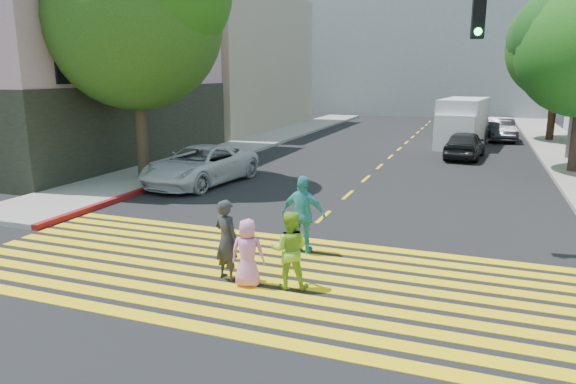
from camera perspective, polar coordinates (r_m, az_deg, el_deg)
The scene contains 20 objects.
ground at distance 9.85m, azimuth -6.20°, elevation -11.68°, with size 120.00×120.00×0.00m, color black.
sidewalk_left at distance 32.76m, azimuth -2.41°, elevation 5.89°, with size 3.00×40.00×0.15m, color gray.
curb_red at distance 18.22m, azimuth -17.33°, elevation -0.37°, with size 0.20×8.00×0.16m, color maroon.
crosswalk at distance 10.91m, azimuth -3.19°, elevation -9.08°, with size 13.40×5.30×0.01m.
lane_line at distance 31.03m, azimuth 12.66°, elevation 5.06°, with size 0.12×34.40×0.01m.
building_left_pink at distance 28.33m, azimuth -25.45°, elevation 12.71°, with size 12.10×14.10×11.00m.
building_left_tan at distance 41.21m, azimuth -9.09°, elevation 14.05°, with size 12.00×16.00×10.00m, color tan.
backdrop_block at distance 56.17m, azimuth 16.70°, elevation 14.37°, with size 30.00×8.00×12.00m, color gray.
tree_left at distance 20.77m, azimuth -16.52°, elevation 18.73°, with size 8.27×7.91×9.44m.
tree_right_far at distance 35.61m, azimuth 28.09°, elevation 14.42°, with size 7.83×7.78×8.76m.
pedestrian_man at distance 10.45m, azimuth -6.83°, elevation -5.31°, with size 0.61×0.40×1.67m, color #29292C.
pedestrian_woman at distance 9.99m, azimuth 0.17°, elevation -6.46°, with size 0.75×0.59×1.55m, color #8CC42A.
pedestrian_child at distance 10.14m, azimuth -4.51°, elevation -6.75°, with size 0.67×0.43×1.36m, color pink.
pedestrian_extra at distance 11.89m, azimuth 1.71°, elevation -2.55°, with size 1.08×0.45×1.84m, color teal.
white_sedan at distance 19.77m, azimuth -9.69°, elevation 2.95°, with size 2.40×5.21×1.45m, color silver.
dark_car_near at distance 27.00m, azimuth 19.05°, elevation 5.01°, with size 1.64×4.09×1.39m, color black.
silver_car at distance 38.16m, azimuth 19.73°, elevation 6.95°, with size 1.70×4.17×1.21m, color gray.
dark_car_parked at distance 35.23m, azimuth 22.46°, elevation 6.51°, with size 1.55×4.45×1.47m, color black.
white_van at distance 31.47m, azimuth 18.75°, elevation 7.17°, with size 2.82×6.00×2.73m.
street_lamp at distance 28.02m, azimuth 29.34°, elevation 14.42°, with size 2.18×0.76×9.74m.
Camera 1 is at (4.07, -7.99, 4.09)m, focal length 32.00 mm.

